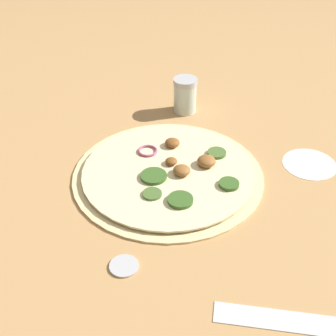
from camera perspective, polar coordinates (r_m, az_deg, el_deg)
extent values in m
plane|color=tan|center=(0.89, 0.00, -0.94)|extent=(3.00, 3.00, 0.00)
cylinder|color=beige|center=(0.89, 0.00, -0.73)|extent=(0.36, 0.36, 0.01)
cylinder|color=beige|center=(0.89, 0.00, -0.41)|extent=(0.33, 0.33, 0.00)
cylinder|color=#385B23|center=(0.82, 1.51, -3.91)|extent=(0.05, 0.05, 0.01)
ellipsoid|color=brown|center=(0.90, 4.71, 0.85)|extent=(0.04, 0.04, 0.02)
ellipsoid|color=brown|center=(0.87, 1.69, -0.28)|extent=(0.03, 0.03, 0.02)
cylinder|color=#385B23|center=(0.87, -1.76, -0.99)|extent=(0.05, 0.05, 0.01)
ellipsoid|color=brown|center=(0.90, 0.40, 0.82)|extent=(0.02, 0.02, 0.01)
torus|color=#A34C70|center=(0.94, -2.50, 2.11)|extent=(0.04, 0.04, 0.00)
cylinder|color=#47662D|center=(0.83, -1.95, -3.16)|extent=(0.03, 0.03, 0.00)
ellipsoid|color=brown|center=(0.95, 0.53, 3.11)|extent=(0.03, 0.03, 0.01)
cylinder|color=#385B23|center=(0.86, 7.44, -1.94)|extent=(0.04, 0.04, 0.01)
cylinder|color=#47662D|center=(0.93, 5.97, 1.83)|extent=(0.04, 0.04, 0.01)
cube|color=silver|center=(0.69, 15.95, -17.68)|extent=(0.23, 0.13, 0.00)
cylinder|color=silver|center=(1.08, 2.08, 8.57)|extent=(0.05, 0.05, 0.07)
cylinder|color=#B2B2B7|center=(1.06, 2.13, 10.50)|extent=(0.05, 0.05, 0.01)
cylinder|color=#B2B2B7|center=(0.73, -5.40, -11.72)|extent=(0.05, 0.05, 0.01)
cylinder|color=white|center=(0.97, 16.85, 0.49)|extent=(0.11, 0.11, 0.00)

